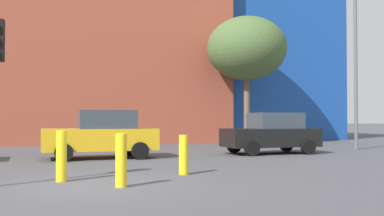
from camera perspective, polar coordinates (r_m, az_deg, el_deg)
ground_plane at (r=10.13m, az=-12.78°, el=-9.46°), size 200.00×200.00×0.00m
building_backdrop at (r=32.25m, az=-20.90°, el=5.27°), size 42.16×13.74×12.43m
parked_car_2 at (r=16.86m, az=-11.24°, el=-3.25°), size 4.03×1.98×1.74m
parked_car_3 at (r=19.03m, az=9.91°, el=-3.13°), size 3.87×1.90×1.68m
bare_tree_0 at (r=26.25m, az=6.85°, el=7.35°), size 4.51×4.51×7.23m
bollard_yellow_0 at (r=9.75m, az=-8.85°, el=-6.47°), size 0.24×0.24×1.12m
bollard_yellow_1 at (r=11.79m, az=-1.06°, el=-5.86°), size 0.24×0.24×1.02m
bollard_yellow_2 at (r=10.89m, az=-15.99°, el=-5.78°), size 0.24×0.24×1.17m
street_lamp at (r=22.82m, az=19.73°, el=8.00°), size 0.80×0.24×9.14m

